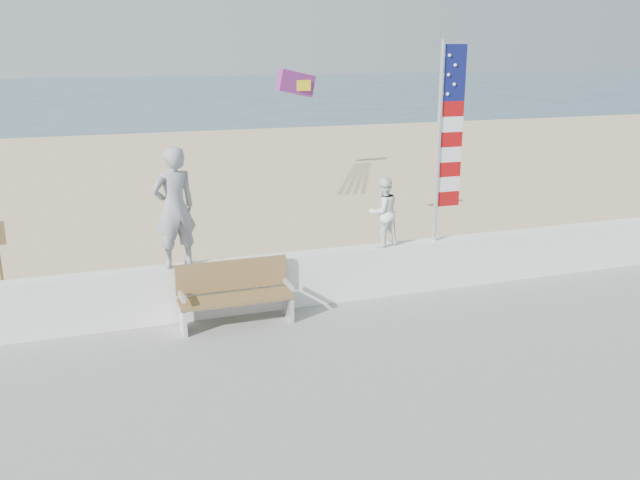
# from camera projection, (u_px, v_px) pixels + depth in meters

# --- Properties ---
(ground) EXTENTS (220.00, 220.00, 0.00)m
(ground) POSITION_uv_depth(u_px,v_px,m) (347.00, 361.00, 9.96)
(ground) COLOR #325164
(ground) RESTS_ON ground
(sand) EXTENTS (90.00, 40.00, 0.08)m
(sand) POSITION_uv_depth(u_px,v_px,m) (225.00, 219.00, 18.13)
(sand) COLOR #CFB78A
(sand) RESTS_ON ground
(seawall) EXTENTS (30.00, 0.35, 0.90)m
(seawall) POSITION_uv_depth(u_px,v_px,m) (305.00, 278.00, 11.61)
(seawall) COLOR white
(seawall) RESTS_ON boardwalk
(adult) EXTENTS (0.80, 0.64, 1.92)m
(adult) POSITION_uv_depth(u_px,v_px,m) (174.00, 208.00, 10.55)
(adult) COLOR gray
(adult) RESTS_ON seawall
(child) EXTENTS (0.69, 0.59, 1.22)m
(child) POSITION_uv_depth(u_px,v_px,m) (383.00, 212.00, 11.77)
(child) COLOR white
(child) RESTS_ON seawall
(bench) EXTENTS (1.80, 0.57, 1.00)m
(bench) POSITION_uv_depth(u_px,v_px,m) (235.00, 293.00, 10.76)
(bench) COLOR olive
(bench) RESTS_ON boardwalk
(flag) EXTENTS (0.50, 0.08, 3.50)m
(flag) POSITION_uv_depth(u_px,v_px,m) (446.00, 134.00, 11.78)
(flag) COLOR silver
(flag) RESTS_ON seawall
(parafoil_kite) EXTENTS (0.93, 0.40, 0.62)m
(parafoil_kite) POSITION_uv_depth(u_px,v_px,m) (297.00, 83.00, 14.69)
(parafoil_kite) COLOR red
(parafoil_kite) RESTS_ON ground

